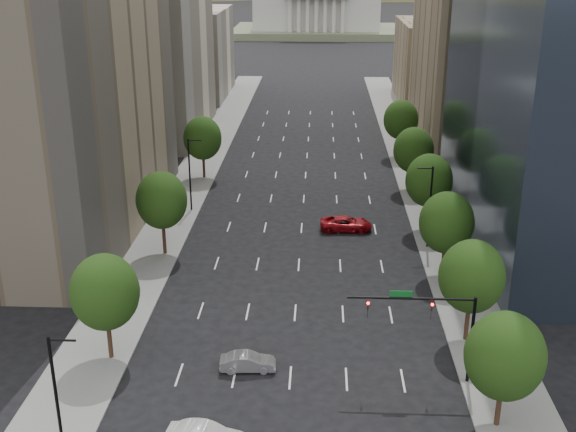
# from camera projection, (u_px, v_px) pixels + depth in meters

# --- Properties ---
(sidewalk_left) EXTENTS (6.00, 200.00, 0.15)m
(sidewalk_left) POSITION_uv_depth(u_px,v_px,m) (167.00, 225.00, 81.14)
(sidewalk_left) COLOR slate
(sidewalk_left) RESTS_ON ground
(sidewalk_right) EXTENTS (6.00, 200.00, 0.15)m
(sidewalk_right) POSITION_uv_depth(u_px,v_px,m) (439.00, 230.00, 79.80)
(sidewalk_right) COLOR slate
(sidewalk_right) RESTS_ON ground
(midrise_cream_left) EXTENTS (14.00, 30.00, 35.00)m
(midrise_cream_left) POSITION_uv_depth(u_px,v_px,m) (157.00, 28.00, 115.50)
(midrise_cream_left) COLOR beige
(midrise_cream_left) RESTS_ON ground
(filler_left) EXTENTS (14.00, 26.00, 18.00)m
(filler_left) POSITION_uv_depth(u_px,v_px,m) (194.00, 53.00, 149.33)
(filler_left) COLOR beige
(filler_left) RESTS_ON ground
(parking_tan_right) EXTENTS (14.00, 30.00, 30.00)m
(parking_tan_right) POSITION_uv_depth(u_px,v_px,m) (468.00, 48.00, 111.43)
(parking_tan_right) COLOR #8C7759
(parking_tan_right) RESTS_ON ground
(filler_right) EXTENTS (14.00, 26.00, 16.00)m
(filler_right) POSITION_uv_depth(u_px,v_px,m) (434.00, 62.00, 144.73)
(filler_right) COLOR #8C7759
(filler_right) RESTS_ON ground
(tree_right_0) EXTENTS (5.20, 5.20, 8.39)m
(tree_right_0) POSITION_uv_depth(u_px,v_px,m) (505.00, 356.00, 45.30)
(tree_right_0) COLOR #382316
(tree_right_0) RESTS_ON ground
(tree_right_1) EXTENTS (5.20, 5.20, 8.75)m
(tree_right_1) POSITION_uv_depth(u_px,v_px,m) (472.00, 276.00, 55.45)
(tree_right_1) COLOR #382316
(tree_right_1) RESTS_ON ground
(tree_right_2) EXTENTS (5.20, 5.20, 8.61)m
(tree_right_2) POSITION_uv_depth(u_px,v_px,m) (447.00, 223.00, 66.70)
(tree_right_2) COLOR #382316
(tree_right_2) RESTS_ON ground
(tree_right_3) EXTENTS (5.20, 5.20, 8.89)m
(tree_right_3) POSITION_uv_depth(u_px,v_px,m) (429.00, 180.00, 77.80)
(tree_right_3) COLOR #382316
(tree_right_3) RESTS_ON ground
(tree_right_4) EXTENTS (5.20, 5.20, 8.46)m
(tree_right_4) POSITION_uv_depth(u_px,v_px,m) (413.00, 150.00, 91.02)
(tree_right_4) COLOR #382316
(tree_right_4) RESTS_ON ground
(tree_right_5) EXTENTS (5.20, 5.20, 8.75)m
(tree_right_5) POSITION_uv_depth(u_px,v_px,m) (401.00, 120.00, 105.86)
(tree_right_5) COLOR #382316
(tree_right_5) RESTS_ON ground
(tree_left_0) EXTENTS (5.20, 5.20, 8.75)m
(tree_left_0) POSITION_uv_depth(u_px,v_px,m) (105.00, 292.00, 52.92)
(tree_left_0) COLOR #382316
(tree_left_0) RESTS_ON ground
(tree_left_1) EXTENTS (5.20, 5.20, 8.97)m
(tree_left_1) POSITION_uv_depth(u_px,v_px,m) (162.00, 200.00, 71.51)
(tree_left_1) COLOR #382316
(tree_left_1) RESTS_ON ground
(tree_left_2) EXTENTS (5.20, 5.20, 8.68)m
(tree_left_2) POSITION_uv_depth(u_px,v_px,m) (203.00, 138.00, 95.89)
(tree_left_2) COLOR #382316
(tree_left_2) RESTS_ON ground
(streetlight_rn) EXTENTS (1.70, 0.20, 9.00)m
(streetlight_rn) POSITION_uv_depth(u_px,v_px,m) (430.00, 205.00, 73.53)
(streetlight_rn) COLOR black
(streetlight_rn) RESTS_ON ground
(streetlight_ls) EXTENTS (1.70, 0.20, 9.00)m
(streetlight_ls) POSITION_uv_depth(u_px,v_px,m) (57.00, 398.00, 42.01)
(streetlight_ls) COLOR black
(streetlight_ls) RESTS_ON ground
(streetlight_ln) EXTENTS (1.70, 0.20, 9.00)m
(streetlight_ln) POSITION_uv_depth(u_px,v_px,m) (190.00, 173.00, 84.02)
(streetlight_ln) COLOR black
(streetlight_ln) RESTS_ON ground
(traffic_signal) EXTENTS (9.12, 0.40, 7.38)m
(traffic_signal) POSITION_uv_depth(u_px,v_px,m) (438.00, 320.00, 50.19)
(traffic_signal) COLOR black
(traffic_signal) RESTS_ON ground
(capitol) EXTENTS (60.00, 40.00, 35.20)m
(capitol) POSITION_uv_depth(u_px,v_px,m) (317.00, 11.00, 254.56)
(capitol) COLOR #596647
(capitol) RESTS_ON ground
(foothills) EXTENTS (720.00, 413.00, 263.00)m
(foothills) POSITION_uv_depth(u_px,v_px,m) (360.00, 33.00, 596.01)
(foothills) COLOR olive
(foothills) RESTS_ON ground
(car_silver) EXTENTS (4.29, 1.73, 1.39)m
(car_silver) POSITION_uv_depth(u_px,v_px,m) (248.00, 362.00, 53.22)
(car_silver) COLOR gray
(car_silver) RESTS_ON ground
(car_red_far) EXTENTS (5.91, 2.87, 1.62)m
(car_red_far) POSITION_uv_depth(u_px,v_px,m) (346.00, 224.00, 79.56)
(car_red_far) COLOR maroon
(car_red_far) RESTS_ON ground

